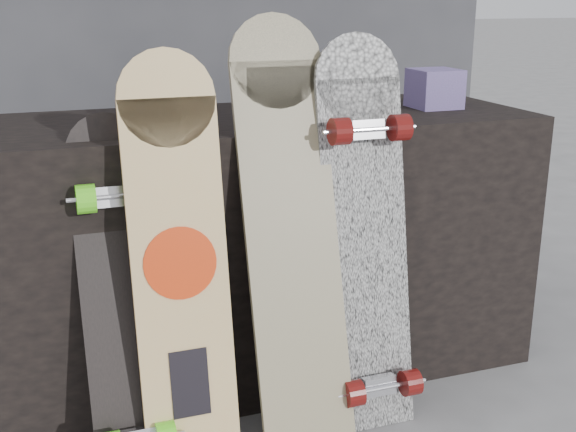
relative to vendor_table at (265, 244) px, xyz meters
name	(u,v)px	position (x,y,z in m)	size (l,w,h in m)	color
vendor_table	(265,244)	(0.00, 0.00, 0.00)	(1.60, 0.60, 0.80)	black
booth	(197,5)	(0.00, 0.85, 0.70)	(2.40, 0.22, 2.20)	#36363B
merch_box_purple	(163,102)	(-0.29, 0.04, 0.45)	(0.18, 0.12, 0.10)	#4E3F81
merch_box_small	(434,88)	(0.56, -0.02, 0.46)	(0.14, 0.14, 0.12)	#4E3F81
merch_box_flat	(284,96)	(0.13, 0.19, 0.43)	(0.22, 0.10, 0.06)	#D1B78C
longboard_geisha	(179,257)	(-0.34, -0.41, 0.14)	(0.23, 0.21, 1.03)	beige
longboard_celtic	(291,223)	(-0.05, -0.37, 0.19)	(0.25, 0.34, 1.10)	beige
longboard_cascadia	(367,231)	(0.16, -0.38, 0.14)	(0.24, 0.28, 1.05)	silver
skateboard_dark	(122,294)	(-0.48, -0.36, 0.04)	(0.20, 0.35, 0.87)	black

